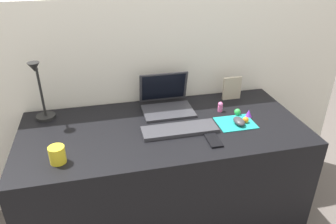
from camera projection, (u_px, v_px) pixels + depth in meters
ground_plane at (164, 223)px, 2.13m from camera, size 6.00×6.00×0.00m
back_wall at (151, 104)px, 2.15m from camera, size 2.77×0.05×1.38m
desk at (164, 179)px, 1.95m from camera, size 1.57×0.71×0.74m
laptop at (166, 100)px, 1.96m from camera, size 0.30×0.26×0.21m
keyboard at (180, 130)px, 1.74m from camera, size 0.41×0.13×0.02m
mousepad at (235, 123)px, 1.82m from camera, size 0.21×0.17×0.00m
mouse at (239, 121)px, 1.79m from camera, size 0.06×0.10×0.03m
cell_phone at (214, 140)px, 1.65m from camera, size 0.07×0.13×0.01m
desk_lamp at (40, 93)px, 1.77m from camera, size 0.11×0.14×0.36m
picture_frame at (232, 88)px, 2.07m from camera, size 0.12×0.02×0.15m
coffee_mug at (57, 155)px, 1.48m from camera, size 0.08×0.08×0.08m
toy_figurine_purple at (249, 113)px, 1.88m from camera, size 0.04×0.04×0.04m
toy_figurine_pink at (220, 106)px, 1.93m from camera, size 0.03×0.03×0.06m
toy_figurine_green at (237, 112)px, 1.89m from camera, size 0.04×0.04×0.04m
toy_figurine_orange at (246, 120)px, 1.81m from camera, size 0.03×0.03×0.04m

